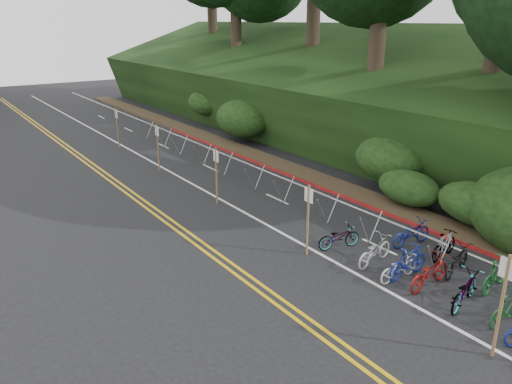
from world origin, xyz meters
The scene contains 9 objects.
ground centered at (0.00, 0.00, 0.00)m, with size 120.00×120.00×0.00m, color black.
road_markings centered at (0.63, 10.10, 0.00)m, with size 7.47×80.00×0.01m.
red_curb centered at (5.70, 12.00, 0.05)m, with size 0.25×28.00×0.10m, color maroon.
embankment centered at (12.96, 19.04, 2.57)m, with size 14.30×48.14×9.11m.
bike_racks_rest centered at (3.00, 13.00, 0.85)m, with size 1.14×23.00×1.17m.
signpost_near centered at (0.74, -1.67, 1.52)m, with size 0.08×0.40×2.66m.
signposts_rest centered at (0.60, 14.00, 1.43)m, with size 0.08×18.40×2.50m.
bike_front centered at (1.80, 2.09, 0.42)m, with size 1.59×0.55×0.84m, color beige.
bike_valet centered at (2.94, 0.45, 0.49)m, with size 3.22×9.55×1.10m.
Camera 1 is at (-9.55, -6.65, 7.59)m, focal length 35.00 mm.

